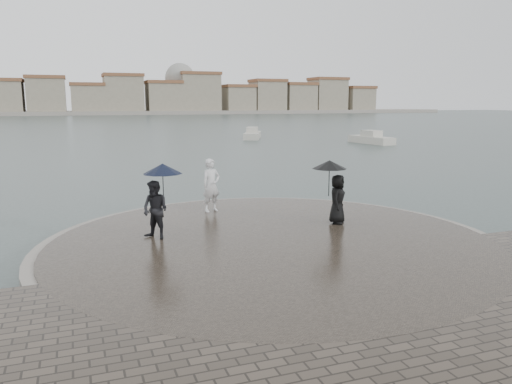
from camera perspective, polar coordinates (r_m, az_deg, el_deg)
name	(u,v)px	position (r m, az deg, el deg)	size (l,w,h in m)	color
ground	(335,299)	(10.72, 9.02, -11.99)	(400.00, 400.00, 0.00)	#2B3835
kerb_ring	(272,247)	(13.66, 1.88, -6.25)	(12.50, 12.50, 0.32)	gray
quay_tip	(272,246)	(13.65, 1.88, -6.16)	(11.90, 11.90, 0.36)	#2D261E
statue	(211,185)	(16.94, -5.14, 0.78)	(0.66, 0.43, 1.80)	silver
visitor_left	(158,197)	(13.76, -11.19, -0.61)	(1.27, 1.13, 2.04)	black
visitor_right	(335,187)	(15.33, 8.97, 0.58)	(1.20, 1.07, 1.95)	black
far_skyline	(66,97)	(169.36, -20.85, 10.12)	(260.00, 20.00, 37.00)	gray
boats	(308,137)	(53.15, 5.97, 6.24)	(11.70, 15.97, 1.50)	#BBB7A8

